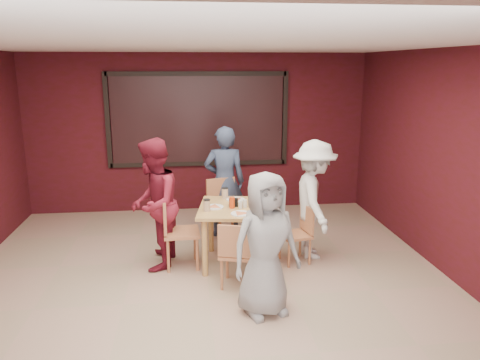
{
  "coord_description": "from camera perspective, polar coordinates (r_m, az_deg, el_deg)",
  "views": [
    {
      "loc": [
        -0.21,
        -4.83,
        2.59
      ],
      "look_at": [
        0.46,
        0.97,
        1.15
      ],
      "focal_mm": 35.0,
      "sensor_mm": 36.0,
      "label": 1
    }
  ],
  "objects": [
    {
      "name": "floor",
      "position": [
        5.48,
        -3.72,
        -14.34
      ],
      "size": [
        7.0,
        7.0,
        0.0
      ],
      "primitive_type": "plane",
      "color": "tan",
      "rests_on": "ground"
    },
    {
      "name": "window_blinds",
      "position": [
        8.33,
        -5.12,
        7.34
      ],
      "size": [
        3.0,
        0.02,
        1.5
      ],
      "primitive_type": "cube",
      "color": "black"
    },
    {
      "name": "dining_table",
      "position": [
        6.13,
        -0.24,
        -4.15
      ],
      "size": [
        1.14,
        1.14,
        0.94
      ],
      "color": "tan",
      "rests_on": "floor"
    },
    {
      "name": "chair_front",
      "position": [
        5.54,
        -0.43,
        -8.69
      ],
      "size": [
        0.49,
        0.49,
        0.82
      ],
      "color": "#C87A4D",
      "rests_on": "floor"
    },
    {
      "name": "chair_back",
      "position": [
        6.99,
        -1.95,
        -3.24
      ],
      "size": [
        0.58,
        0.58,
        0.94
      ],
      "color": "#C87A4D",
      "rests_on": "floor"
    },
    {
      "name": "chair_left",
      "position": [
        6.14,
        -7.91,
        -5.81
      ],
      "size": [
        0.48,
        0.48,
        0.94
      ],
      "color": "#C87A4D",
      "rests_on": "floor"
    },
    {
      "name": "chair_right",
      "position": [
        6.33,
        7.28,
        -6.15
      ],
      "size": [
        0.44,
        0.44,
        0.77
      ],
      "color": "#C87A4D",
      "rests_on": "floor"
    },
    {
      "name": "diner_front",
      "position": [
        4.91,
        3.13,
        -7.85
      ],
      "size": [
        0.87,
        0.7,
        1.55
      ],
      "primitive_type": "imported",
      "rotation": [
        0.0,
        0.0,
        0.31
      ],
      "color": "gray",
      "rests_on": "floor"
    },
    {
      "name": "diner_back",
      "position": [
        7.12,
        -1.9,
        -0.22
      ],
      "size": [
        0.65,
        0.44,
        1.71
      ],
      "primitive_type": "imported",
      "rotation": [
        0.0,
        0.0,
        3.08
      ],
      "color": "#303C57",
      "rests_on": "floor"
    },
    {
      "name": "diner_left",
      "position": [
        6.1,
        -10.48,
        -2.93
      ],
      "size": [
        0.75,
        0.9,
        1.7
      ],
      "primitive_type": "imported",
      "rotation": [
        0.0,
        0.0,
        -1.7
      ],
      "color": "maroon",
      "rests_on": "floor"
    },
    {
      "name": "diner_right",
      "position": [
        6.42,
        9.01,
        -2.37
      ],
      "size": [
        0.65,
        1.07,
        1.62
      ],
      "primitive_type": "imported",
      "rotation": [
        0.0,
        0.0,
        1.53
      ],
      "color": "silver",
      "rests_on": "floor"
    }
  ]
}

